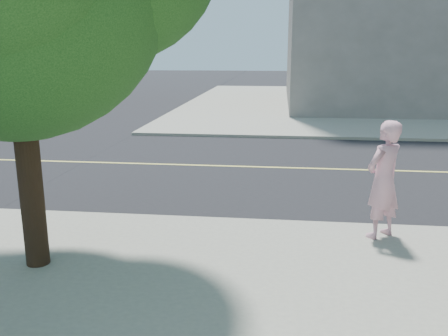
# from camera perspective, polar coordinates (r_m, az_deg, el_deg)

# --- Properties ---
(ground) EXTENTS (140.00, 140.00, 0.00)m
(ground) POSITION_cam_1_polar(r_m,az_deg,el_deg) (10.02, -21.00, -5.36)
(ground) COLOR black
(ground) RESTS_ON ground
(road_ew) EXTENTS (140.00, 9.00, 0.01)m
(road_ew) POSITION_cam_1_polar(r_m,az_deg,el_deg) (13.99, -12.58, 0.56)
(road_ew) COLOR black
(road_ew) RESTS_ON ground
(sidewalk_ne) EXTENTS (29.00, 25.00, 0.12)m
(sidewalk_ne) POSITION_cam_1_polar(r_m,az_deg,el_deg) (31.29, 23.46, 7.06)
(sidewalk_ne) COLOR gray
(sidewalk_ne) RESTS_ON ground
(man_on_phone) EXTENTS (0.84, 0.82, 1.95)m
(man_on_phone) POSITION_cam_1_polar(r_m,az_deg,el_deg) (8.18, 18.49, -1.35)
(man_on_phone) COLOR #DE9DB0
(man_on_phone) RESTS_ON sidewalk_se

